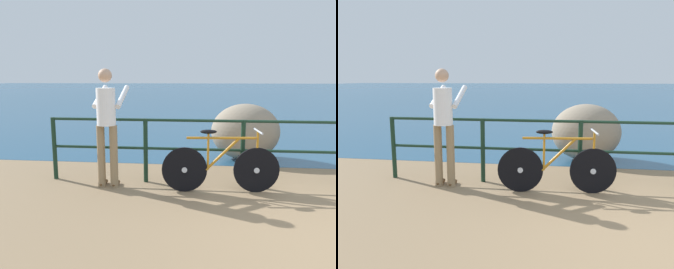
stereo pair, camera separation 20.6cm
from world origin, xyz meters
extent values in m
cube|color=#846B4C|center=(0.00, 20.00, -0.05)|extent=(120.00, 120.00, 0.10)
cube|color=navy|center=(0.00, 47.90, 0.00)|extent=(120.00, 90.00, 0.01)
cylinder|color=black|center=(-3.76, 1.80, 0.51)|extent=(0.07, 0.07, 1.02)
cylinder|color=black|center=(-2.26, 1.80, 0.51)|extent=(0.07, 0.07, 1.02)
cylinder|color=black|center=(-0.75, 1.80, 0.51)|extent=(0.07, 0.07, 1.02)
cylinder|color=black|center=(0.00, 1.80, 1.00)|extent=(7.53, 0.04, 0.04)
cylinder|color=black|center=(0.00, 1.80, 0.55)|extent=(7.53, 0.04, 0.04)
cylinder|color=black|center=(-1.62, 1.41, 0.33)|extent=(0.66, 0.09, 0.66)
cylinder|color=#B7BCC6|center=(-1.62, 1.41, 0.33)|extent=(0.08, 0.06, 0.08)
cylinder|color=black|center=(-0.58, 1.50, 0.33)|extent=(0.66, 0.09, 0.66)
cylinder|color=#B7BCC6|center=(-0.58, 1.50, 0.33)|extent=(0.08, 0.06, 0.08)
cylinder|color=#B27219|center=(-1.10, 1.45, 0.80)|extent=(0.99, 0.12, 0.04)
cylinder|color=#B27219|center=(-1.08, 1.46, 0.57)|extent=(0.50, 0.08, 0.50)
cylinder|color=#B27219|center=(-1.28, 1.44, 0.59)|extent=(0.03, 0.03, 0.53)
ellipsoid|color=black|center=(-1.28, 1.44, 0.89)|extent=(0.25, 0.12, 0.06)
cylinder|color=#B27219|center=(-0.58, 1.50, 0.62)|extent=(0.03, 0.03, 0.57)
cylinder|color=#B7BCC6|center=(-0.58, 1.50, 0.90)|extent=(0.07, 0.48, 0.03)
cylinder|color=#8C7251|center=(-2.89, 1.51, 0.47)|extent=(0.12, 0.12, 0.95)
ellipsoid|color=#513319|center=(-2.89, 1.57, 0.04)|extent=(0.12, 0.27, 0.08)
cylinder|color=#8C7251|center=(-2.69, 1.50, 0.47)|extent=(0.12, 0.12, 0.95)
ellipsoid|color=#513319|center=(-2.69, 1.56, 0.04)|extent=(0.12, 0.27, 0.08)
cylinder|color=white|center=(-2.79, 1.50, 1.23)|extent=(0.28, 0.28, 0.55)
sphere|color=tan|center=(-2.79, 1.50, 1.68)|extent=(0.20, 0.20, 0.20)
cylinder|color=white|center=(-2.95, 1.75, 1.36)|extent=(0.12, 0.52, 0.34)
cylinder|color=white|center=(-2.59, 1.73, 1.36)|extent=(0.12, 0.52, 0.34)
ellipsoid|color=gray|center=(-0.51, 3.51, 0.57)|extent=(1.37, 1.09, 1.13)
camera|label=1|loc=(-1.36, -3.22, 1.65)|focal=35.27mm
camera|label=2|loc=(-1.15, -3.19, 1.65)|focal=35.27mm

